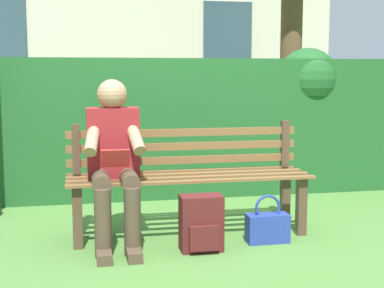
# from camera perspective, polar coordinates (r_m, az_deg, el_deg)

# --- Properties ---
(ground) EXTENTS (60.00, 60.00, 0.00)m
(ground) POSITION_cam_1_polar(r_m,az_deg,el_deg) (4.37, -0.26, -9.29)
(ground) COLOR #477533
(park_bench) EXTENTS (1.85, 0.50, 0.86)m
(park_bench) POSITION_cam_1_polar(r_m,az_deg,el_deg) (4.33, -0.46, -3.22)
(park_bench) COLOR #4C3828
(park_bench) RESTS_ON ground
(person_seated) EXTENTS (0.44, 0.73, 1.20)m
(person_seated) POSITION_cam_1_polar(r_m,az_deg,el_deg) (4.05, -8.02, -1.33)
(person_seated) COLOR maroon
(person_seated) RESTS_ON ground
(hedge_backdrop) EXTENTS (4.63, 0.80, 1.51)m
(hedge_backdrop) POSITION_cam_1_polar(r_m,az_deg,el_deg) (5.77, -1.25, 2.25)
(hedge_backdrop) COLOR #1E5123
(hedge_backdrop) RESTS_ON ground
(backpack) EXTENTS (0.30, 0.24, 0.40)m
(backpack) POSITION_cam_1_polar(r_m,az_deg,el_deg) (3.94, 0.96, -8.20)
(backpack) COLOR #4C1919
(backpack) RESTS_ON ground
(handbag) EXTENTS (0.31, 0.14, 0.36)m
(handbag) POSITION_cam_1_polar(r_m,az_deg,el_deg) (4.18, 7.76, -8.42)
(handbag) COLOR navy
(handbag) RESTS_ON ground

